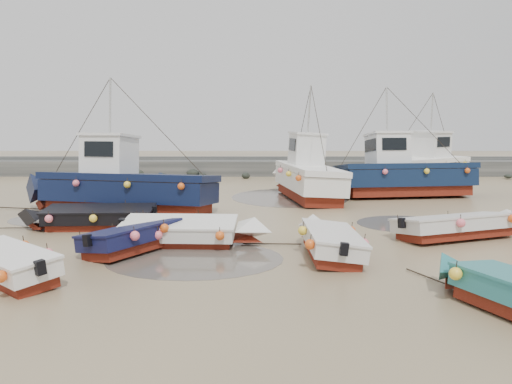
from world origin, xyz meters
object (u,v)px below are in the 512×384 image
(cabin_boat_1, at_px, (305,174))
(person, at_px, (161,204))
(dinghy_0, at_px, (4,258))
(dinghy_6, at_px, (328,237))
(dinghy_3, at_px, (464,223))
(dinghy_4, at_px, (91,215))
(cabin_boat_2, at_px, (395,174))
(cabin_boat_0, at_px, (116,186))
(dinghy_1, at_px, (141,233))
(cabin_boat_3, at_px, (426,165))
(dinghy_5, at_px, (190,229))

(cabin_boat_1, distance_m, person, 8.11)
(dinghy_0, xyz_separation_m, dinghy_6, (9.01, 2.52, -0.00))
(dinghy_3, height_order, cabin_boat_1, cabin_boat_1)
(dinghy_4, distance_m, cabin_boat_2, 16.84)
(cabin_boat_0, bearing_deg, dinghy_1, -145.53)
(dinghy_0, xyz_separation_m, cabin_boat_0, (0.30, 9.78, 0.76))
(cabin_boat_0, height_order, person, cabin_boat_0)
(dinghy_0, distance_m, person, 12.72)
(dinghy_4, xyz_separation_m, cabin_boat_3, (18.32, 15.18, 0.79))
(dinghy_3, height_order, dinghy_6, same)
(dinghy_5, bearing_deg, cabin_boat_3, 144.33)
(dinghy_3, distance_m, person, 14.72)
(dinghy_5, height_order, cabin_boat_3, cabin_boat_3)
(cabin_boat_1, bearing_deg, dinghy_1, -128.22)
(dinghy_3, distance_m, cabin_boat_0, 14.83)
(person, bearing_deg, dinghy_0, 51.53)
(dinghy_6, relative_size, cabin_boat_3, 0.63)
(dinghy_0, height_order, dinghy_4, same)
(dinghy_1, bearing_deg, cabin_boat_0, 143.58)
(cabin_boat_3, bearing_deg, dinghy_3, -49.89)
(dinghy_1, distance_m, dinghy_6, 6.08)
(person, bearing_deg, cabin_boat_0, 31.96)
(dinghy_0, bearing_deg, dinghy_3, -30.77)
(dinghy_0, height_order, person, dinghy_0)
(dinghy_3, bearing_deg, dinghy_6, -86.65)
(dinghy_4, height_order, cabin_boat_3, cabin_boat_3)
(dinghy_0, distance_m, dinghy_6, 9.35)
(dinghy_0, height_order, dinghy_5, same)
(dinghy_5, height_order, person, dinghy_5)
(dinghy_1, relative_size, dinghy_3, 0.77)
(dinghy_3, height_order, cabin_boat_3, cabin_boat_3)
(dinghy_0, xyz_separation_m, dinghy_1, (2.95, 3.09, 0.00))
(dinghy_1, xyz_separation_m, cabin_boat_3, (15.54, 18.56, 0.78))
(dinghy_3, bearing_deg, dinghy_5, -104.53)
(dinghy_1, relative_size, dinghy_6, 0.87)
(cabin_boat_1, bearing_deg, dinghy_4, -147.24)
(dinghy_1, height_order, dinghy_6, same)
(dinghy_5, distance_m, cabin_boat_1, 12.09)
(cabin_boat_0, bearing_deg, dinghy_6, -116.96)
(cabin_boat_1, distance_m, cabin_boat_2, 5.16)
(dinghy_0, distance_m, dinghy_3, 15.05)
(dinghy_0, bearing_deg, dinghy_1, -3.17)
(dinghy_0, xyz_separation_m, dinghy_3, (14.26, 4.82, -0.02))
(dinghy_6, distance_m, person, 12.41)
(dinghy_6, bearing_deg, dinghy_4, 154.74)
(dinghy_3, xyz_separation_m, person, (-12.50, 7.76, -0.53))
(dinghy_3, height_order, dinghy_4, same)
(dinghy_4, distance_m, dinghy_5, 5.05)
(cabin_boat_3, xyz_separation_m, person, (-16.73, -9.06, -1.33))
(dinghy_1, distance_m, cabin_boat_2, 16.77)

